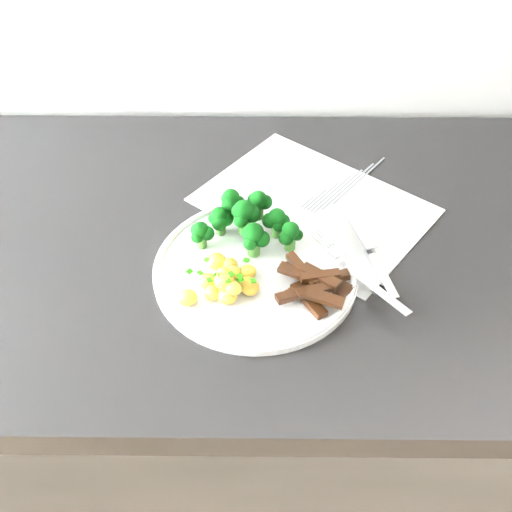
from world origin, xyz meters
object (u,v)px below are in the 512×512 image
Objects in this scene: potatoes at (225,282)px; fork at (360,275)px; plate at (256,268)px; beef_strips at (314,284)px; counter at (313,414)px; broccoli at (248,220)px; knife at (374,259)px; recipe_paper at (314,205)px.

fork is at bearing 6.16° from potatoes.
beef_strips reaches higher than plate.
broccoli is (-0.12, -0.00, 0.50)m from counter.
potatoes is at bearing -164.06° from knife.
counter is 24.33× the size of potatoes.
recipe_paper reaches higher than counter.
counter is at bearing 28.80° from plate.
broccoli reaches higher than beef_strips.
recipe_paper is 1.43× the size of plate.
potatoes is at bearing -173.84° from fork.
beef_strips is 0.65× the size of fork.
broccoli is at bearing -178.17° from counter.
broccoli reaches higher than plate.
counter is at bearing 137.98° from knife.
counter is at bearing 106.60° from fork.
plate is (-0.11, -0.06, 0.46)m from counter.
broccoli is (-0.01, 0.06, 0.03)m from plate.
potatoes is at bearing 179.72° from beef_strips.
knife is (0.02, 0.04, -0.01)m from fork.
recipe_paper is 0.16m from plate.
recipe_paper is 2.57× the size of broccoli.
counter is 0.46m from recipe_paper.
broccoli is (-0.09, -0.08, 0.04)m from recipe_paper.
potatoes reaches higher than beef_strips.
plate is 0.16m from knife.
potatoes is at bearing -146.13° from counter.
potatoes is 0.65× the size of fork.
potatoes is at bearing -134.43° from plate.
plate is 0.06m from potatoes.
plate is 2.64× the size of beef_strips.
fork is at bearing -73.40° from counter.
beef_strips is at bearing -93.59° from recipe_paper.
recipe_paper is at bearing 55.03° from potatoes.
broccoli is 0.96× the size of fork.
broccoli is 0.17m from knife.
broccoli reaches higher than knife.
potatoes reaches higher than fork.
knife is at bearing -42.02° from counter.
knife is (0.05, -0.04, 0.46)m from counter.
plate is at bearing 171.33° from fork.
beef_strips is (-0.01, -0.17, 0.02)m from recipe_paper.
recipe_paper is at bearing 58.23° from plate.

